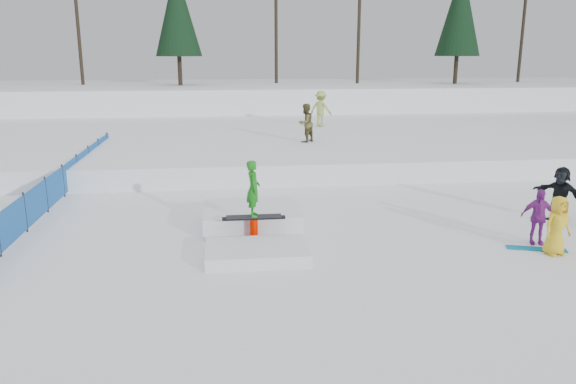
{
  "coord_description": "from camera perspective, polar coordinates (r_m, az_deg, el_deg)",
  "views": [
    {
      "loc": [
        -1.21,
        -12.36,
        4.73
      ],
      "look_at": [
        0.5,
        2.0,
        1.1
      ],
      "focal_mm": 35.0,
      "sensor_mm": 36.0,
      "label": 1
    }
  ],
  "objects": [
    {
      "name": "walker_ygreen",
      "position": [
        30.33,
        3.35,
        8.43
      ],
      "size": [
        1.41,
        1.25,
        1.9
      ],
      "primitive_type": "imported",
      "rotation": [
        0.0,
        0.0,
        2.57
      ],
      "color": "#99B245",
      "rests_on": "snow_midrise"
    },
    {
      "name": "snow_berm",
      "position": [
        42.52,
        -5.19,
        9.28
      ],
      "size": [
        60.0,
        14.0,
        2.4
      ],
      "primitive_type": "cube",
      "color": "white",
      "rests_on": "ground"
    },
    {
      "name": "snow_midrise",
      "position": [
        28.71,
        -4.31,
        5.39
      ],
      "size": [
        50.0,
        18.0,
        0.8
      ],
      "primitive_type": "cube",
      "color": "white",
      "rests_on": "ground"
    },
    {
      "name": "spectator_purple",
      "position": [
        15.4,
        24.05,
        -2.3
      ],
      "size": [
        0.89,
        0.55,
        1.42
      ],
      "primitive_type": "imported",
      "rotation": [
        0.0,
        0.0,
        -0.26
      ],
      "color": "#852693",
      "rests_on": "ground"
    },
    {
      "name": "spectator_yellow",
      "position": [
        14.77,
        25.67,
        -3.09
      ],
      "size": [
        0.79,
        0.61,
        1.44
      ],
      "primitive_type": "imported",
      "rotation": [
        0.0,
        0.0,
        0.23
      ],
      "color": "gold",
      "rests_on": "ground"
    },
    {
      "name": "safety_fence",
      "position": [
        20.12,
        -21.87,
        1.08
      ],
      "size": [
        0.05,
        16.0,
        1.1
      ],
      "color": "#1954A0",
      "rests_on": "ground"
    },
    {
      "name": "jib_rail_feature",
      "position": [
        14.89,
        -3.61,
        -3.22
      ],
      "size": [
        2.6,
        4.4,
        2.11
      ],
      "color": "white",
      "rests_on": "ground"
    },
    {
      "name": "loose_board_teal",
      "position": [
        15.15,
        23.91,
        -5.31
      ],
      "size": [
        1.42,
        0.7,
        0.03
      ],
      "primitive_type": "cube",
      "rotation": [
        0.0,
        0.0,
        -0.32
      ],
      "color": "#056997",
      "rests_on": "ground"
    },
    {
      "name": "spectator_dark",
      "position": [
        17.72,
        25.9,
        -0.19
      ],
      "size": [
        1.18,
        1.49,
        1.58
      ],
      "primitive_type": "imported",
      "rotation": [
        0.0,
        0.0,
        -1.01
      ],
      "color": "black",
      "rests_on": "ground"
    },
    {
      "name": "walker_olive",
      "position": [
        25.04,
        1.8,
        7.03
      ],
      "size": [
        1.04,
        1.04,
        1.7
      ],
      "primitive_type": "imported",
      "rotation": [
        0.0,
        0.0,
        3.89
      ],
      "color": "#504A23",
      "rests_on": "snow_midrise"
    },
    {
      "name": "ground",
      "position": [
        13.29,
        -1.13,
        -6.76
      ],
      "size": [
        120.0,
        120.0,
        0.0
      ],
      "primitive_type": "plane",
      "color": "white"
    },
    {
      "name": "treeline",
      "position": [
        41.39,
        3.7,
        17.84
      ],
      "size": [
        40.24,
        4.22,
        10.5
      ],
      "color": "black",
      "rests_on": "snow_berm"
    }
  ]
}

